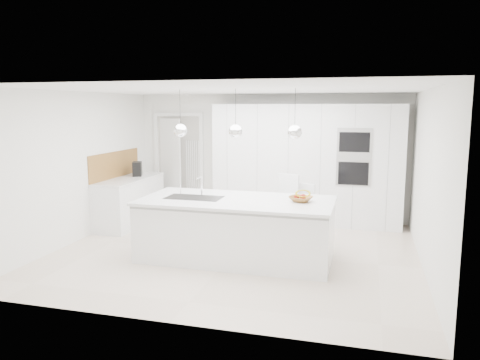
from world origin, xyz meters
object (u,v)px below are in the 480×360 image
(island_base, at_px, (236,231))
(bar_stool_right, at_px, (305,216))
(fruit_bowl, at_px, (301,199))
(bar_stool_left, at_px, (287,211))
(espresso_machine, at_px, (137,169))

(island_base, relative_size, bar_stool_right, 2.81)
(fruit_bowl, distance_m, bar_stool_left, 0.93)
(bar_stool_left, bearing_deg, espresso_machine, -176.85)
(fruit_bowl, xyz_separation_m, bar_stool_left, (-0.33, 0.79, -0.37))
(espresso_machine, bearing_deg, fruit_bowl, -48.52)
(espresso_machine, height_order, bar_stool_left, espresso_machine)
(fruit_bowl, bearing_deg, espresso_machine, 154.10)
(fruit_bowl, distance_m, bar_stool_right, 0.96)
(bar_stool_left, bearing_deg, island_base, -104.73)
(fruit_bowl, height_order, bar_stool_left, bar_stool_left)
(island_base, xyz_separation_m, bar_stool_left, (0.61, 0.91, 0.14))
(bar_stool_left, bearing_deg, bar_stool_right, 29.85)
(island_base, relative_size, espresso_machine, 9.95)
(island_base, relative_size, bar_stool_left, 2.44)
(bar_stool_left, relative_size, bar_stool_right, 1.15)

